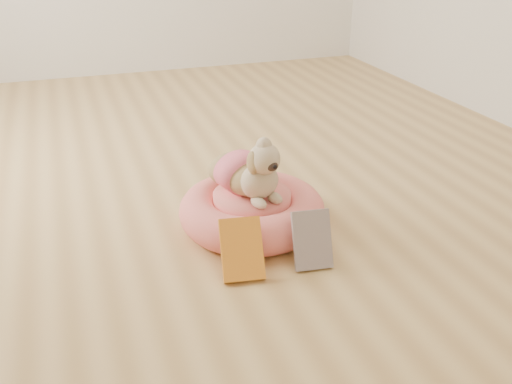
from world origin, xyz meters
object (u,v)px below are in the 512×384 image
object	(u,v)px
pet_bed	(252,211)
book_yellow	(242,249)
book_white	(312,240)
dog	(249,162)

from	to	relation	value
pet_bed	book_yellow	distance (m)	0.35
pet_bed	book_white	bearing A→B (deg)	-71.29
dog	book_white	bearing A→B (deg)	-84.42
pet_bed	book_yellow	bearing A→B (deg)	-114.91
pet_bed	dog	world-z (taller)	dog
book_white	book_yellow	bearing A→B (deg)	-179.17
dog	pet_bed	bearing A→B (deg)	-25.42
dog	book_yellow	distance (m)	0.40
pet_bed	dog	distance (m)	0.22
pet_bed	book_white	size ratio (longest dim) A/B	2.77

